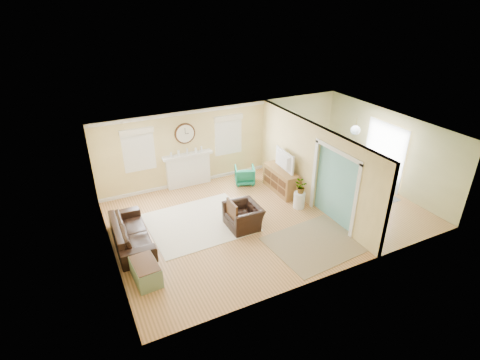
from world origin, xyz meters
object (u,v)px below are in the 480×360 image
Objects in this scene: sofa at (131,233)px; green_chair at (245,175)px; dining_table at (344,181)px; credenza at (281,180)px; eames_chair at (243,216)px.

sofa reaches higher than green_chair.
credenza is at bearing 59.86° from dining_table.
credenza is (2.07, 1.33, 0.07)m from eames_chair.
credenza reaches higher than eames_chair.
green_chair is at bearing -65.98° from sofa.
sofa is at bearing -171.72° from credenza.
eames_chair reaches higher than sofa.
green_chair is at bearing 48.57° from dining_table.
green_chair is 3.39m from dining_table.
sofa is 7.09m from dining_table.
eames_chair is at bearing 89.39° from dining_table.
sofa is at bearing -100.55° from eames_chair.
eames_chair reaches higher than green_chair.
credenza is at bearing 123.20° from eames_chair.
sofa is at bearing 81.67° from dining_table.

